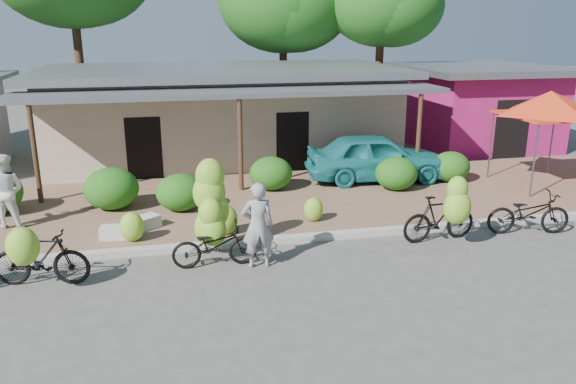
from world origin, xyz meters
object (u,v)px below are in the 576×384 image
Objects in this scene: bike_right at (444,214)px; sack_near at (142,223)px; bike_center at (212,222)px; vendor at (258,225)px; teal_van at (376,157)px; sack_far at (117,232)px; red_canopy at (550,103)px; bystander at (5,191)px; bike_left at (38,256)px; bike_far_right at (528,213)px.

bike_right is 2.21× the size of sack_near.
vendor is at bearing -119.14° from bike_center.
vendor is at bearing 144.19° from teal_van.
sack_near is 0.71m from sack_far.
red_canopy is at bearing -71.52° from bike_center.
red_canopy is 1.92× the size of vendor.
bike_center is 5.51m from bystander.
vendor is 6.52m from bystander.
teal_van is (-4.77, 1.57, -1.75)m from red_canopy.
bike_center is at bearing -52.21° from sack_near.
vendor is (4.24, 0.05, 0.27)m from bike_left.
red_canopy is 1.69× the size of bike_far_right.
sack_far is (-7.32, 1.65, -0.44)m from bike_right.
bike_center is (-10.34, -3.41, -1.73)m from red_canopy.
bike_far_right is at bearing -91.51° from bike_right.
red_canopy is 15.12m from bystander.
bike_right is at bearing 175.71° from bystander.
sack_far is (-0.55, -0.45, -0.01)m from sack_near.
teal_van reaches higher than bike_far_right.
bike_right is at bearing 103.92° from bike_far_right.
bystander is 0.41× the size of teal_van.
bike_far_right is at bearing -129.39° from red_canopy.
bike_left is 3.41m from bike_center.
bike_left is 4.25m from vendor.
bystander reaches higher than vendor.
bike_far_right is 2.77× the size of sack_far.
sack_near is at bearing -173.08° from red_canopy.
vendor is at bearing -157.57° from red_canopy.
bystander is at bearing -178.01° from red_canopy.
sack_far is 0.17× the size of teal_van.
bike_far_right is at bearing -9.02° from sack_far.
bike_far_right is 5.37m from teal_van.
sack_near is (-1.53, 1.97, -0.61)m from bike_center.
bike_left is 10.50m from teal_van.
bike_left is 1.06× the size of vendor.
red_canopy is at bearing -28.63° from bike_far_right.
sack_near is 3.38m from bystander.
bike_far_right is at bearing -153.71° from teal_van.
bike_far_right is at bearing 179.32° from bystander.
bike_far_right is at bearing -175.32° from vendor.
bike_right reaches higher than bike_left.
bike_far_right is 9.74m from sack_far.
bike_left is 1.03× the size of bike_right.
bike_left is 2.46m from sack_far.
bystander is (-12.22, 2.89, 0.51)m from bike_far_right.
bike_left is at bearing -121.69° from sack_far.
sack_near is at bearing -45.22° from vendor.
sack_far is 3.04m from bystander.
bike_left is 10.91m from bike_far_right.
vendor is (0.88, -0.50, 0.03)m from bike_center.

